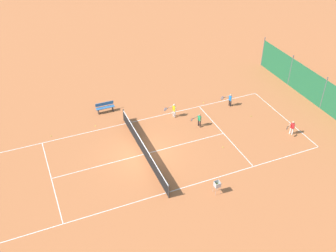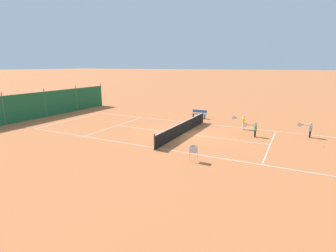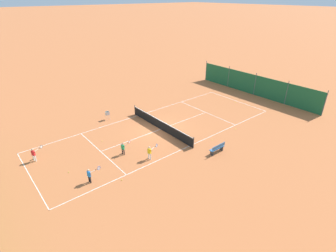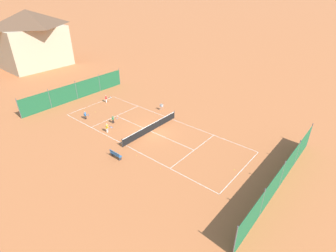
# 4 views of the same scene
# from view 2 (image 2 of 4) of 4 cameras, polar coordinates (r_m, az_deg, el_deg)

# --- Properties ---
(ground_plane) EXTENTS (600.00, 600.00, 0.00)m
(ground_plane) POSITION_cam_2_polar(r_m,az_deg,el_deg) (20.51, 3.33, -1.69)
(ground_plane) COLOR #BC6638
(court_line_markings) EXTENTS (8.25, 23.85, 0.01)m
(court_line_markings) POSITION_cam_2_polar(r_m,az_deg,el_deg) (20.51, 3.33, -1.69)
(court_line_markings) COLOR white
(court_line_markings) RESTS_ON ground
(tennis_net) EXTENTS (9.18, 0.08, 1.06)m
(tennis_net) POSITION_cam_2_polar(r_m,az_deg,el_deg) (20.39, 3.35, -0.34)
(tennis_net) COLOR #2D2D2D
(tennis_net) RESTS_ON ground
(windscreen_fence_near) EXTENTS (17.28, 0.08, 2.90)m
(windscreen_fence_near) POSITION_cam_2_polar(r_m,az_deg,el_deg) (29.86, -25.15, 4.32)
(windscreen_fence_near) COLOR #1E6038
(windscreen_fence_near) RESTS_ON ground
(player_far_baseline) EXTENTS (0.38, 0.99, 1.12)m
(player_far_baseline) POSITION_cam_2_polar(r_m,az_deg,el_deg) (21.93, 28.47, -0.54)
(player_far_baseline) COLOR black
(player_far_baseline) RESTS_ON ground
(player_near_baseline) EXTENTS (0.38, 1.03, 1.18)m
(player_near_baseline) POSITION_cam_2_polar(r_m,az_deg,el_deg) (22.57, 15.93, 0.99)
(player_near_baseline) COLOR white
(player_near_baseline) RESTS_ON ground
(player_far_service) EXTENTS (0.37, 0.97, 1.10)m
(player_far_service) POSITION_cam_2_polar(r_m,az_deg,el_deg) (20.50, 18.32, -0.50)
(player_far_service) COLOR black
(player_far_service) RESTS_ON ground
(tennis_ball_far_corner) EXTENTS (0.07, 0.07, 0.07)m
(tennis_ball_far_corner) POSITION_cam_2_polar(r_m,az_deg,el_deg) (27.07, -3.74, 2.01)
(tennis_ball_far_corner) COLOR #CCE033
(tennis_ball_far_corner) RESTS_ON ground
(tennis_ball_by_net_left) EXTENTS (0.07, 0.07, 0.07)m
(tennis_ball_by_net_left) POSITION_cam_2_polar(r_m,az_deg,el_deg) (23.26, 23.92, -0.96)
(tennis_ball_by_net_left) COLOR #CCE033
(tennis_ball_by_net_left) RESTS_ON ground
(tennis_ball_service_box) EXTENTS (0.07, 0.07, 0.07)m
(tennis_ball_service_box) POSITION_cam_2_polar(r_m,az_deg,el_deg) (25.55, 2.82, 1.36)
(tennis_ball_service_box) COLOR #CCE033
(tennis_ball_service_box) RESTS_ON ground
(tennis_ball_by_net_right) EXTENTS (0.07, 0.07, 0.07)m
(tennis_ball_by_net_right) POSITION_cam_2_polar(r_m,az_deg,el_deg) (20.12, 30.70, -3.76)
(tennis_ball_by_net_right) COLOR #CCE033
(tennis_ball_by_net_right) RESTS_ON ground
(tennis_ball_near_corner) EXTENTS (0.07, 0.07, 0.07)m
(tennis_ball_near_corner) POSITION_cam_2_polar(r_m,az_deg,el_deg) (27.14, -19.00, 1.35)
(tennis_ball_near_corner) COLOR #CCE033
(tennis_ball_near_corner) RESTS_ON ground
(tennis_ball_alley_left) EXTENTS (0.07, 0.07, 0.07)m
(tennis_ball_alley_left) POSITION_cam_2_polar(r_m,az_deg,el_deg) (17.68, 18.05, -4.67)
(tennis_ball_alley_left) COLOR #CCE033
(tennis_ball_alley_left) RESTS_ON ground
(ball_hopper) EXTENTS (0.36, 0.36, 0.89)m
(ball_hopper) POSITION_cam_2_polar(r_m,az_deg,el_deg) (14.56, 5.53, -5.26)
(ball_hopper) COLOR #B7B7BC
(ball_hopper) RESTS_ON ground
(courtside_bench) EXTENTS (0.36, 1.50, 0.84)m
(courtside_bench) POSITION_cam_2_polar(r_m,az_deg,el_deg) (26.54, 6.81, 2.64)
(courtside_bench) COLOR #336699
(courtside_bench) RESTS_ON ground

